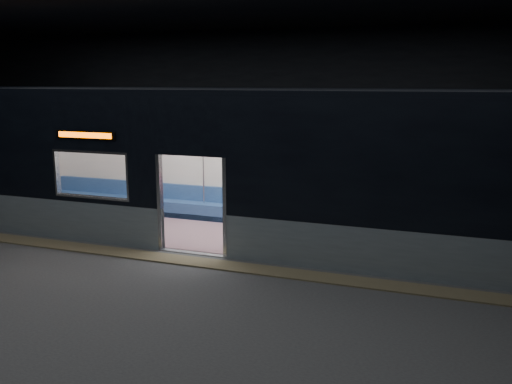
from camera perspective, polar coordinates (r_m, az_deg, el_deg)
The scene contains 7 objects.
station_floor at distance 10.52m, azimuth -9.17°, elevation -8.13°, with size 24.00×14.00×0.01m, color #47494C.
station_envelope at distance 9.91m, azimuth -9.88°, elevation 12.26°, with size 24.00×14.00×5.00m.
tactile_strip at distance 10.97m, azimuth -7.79°, elevation -7.13°, with size 22.80×0.50×0.03m, color #8C7F59.
metro_car at distance 12.31m, azimuth -3.75°, elevation 3.79°, with size 18.00×3.04×3.35m.
passenger at distance 13.13m, azimuth 1.30°, elevation -0.36°, with size 0.40×0.68×1.35m.
handbag at distance 12.94m, azimuth 1.16°, elevation -1.06°, with size 0.29×0.25×0.14m, color black.
transit_map at distance 13.11m, azimuth 4.34°, elevation 2.62°, with size 0.99×0.03×0.64m, color white.
Camera 1 is at (4.86, -8.63, 3.55)m, focal length 38.00 mm.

